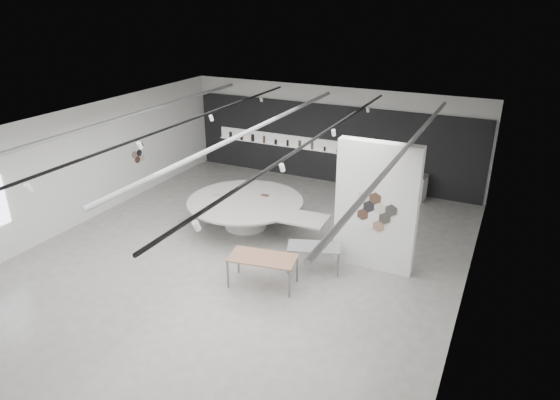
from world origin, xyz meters
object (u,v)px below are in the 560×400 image
at_px(partition_column, 376,207).
at_px(kitchen_counter, 403,185).
at_px(display_island, 247,210).
at_px(sample_table_stone, 314,248).
at_px(sample_table_wood, 263,259).

distance_m(partition_column, kitchen_counter, 5.68).
xyz_separation_m(partition_column, display_island, (-4.35, 0.67, -1.18)).
bearing_deg(partition_column, display_island, 171.27).
relative_size(partition_column, display_island, 0.74).
xyz_separation_m(sample_table_stone, kitchen_counter, (0.98, 6.41, -0.19)).
height_order(display_island, kitchen_counter, kitchen_counter).
bearing_deg(kitchen_counter, display_island, -122.02).
bearing_deg(sample_table_stone, display_island, 151.98).
relative_size(display_island, kitchen_counter, 2.76).
height_order(sample_table_wood, kitchen_counter, kitchen_counter).
xyz_separation_m(display_island, sample_table_wood, (2.05, -2.85, 0.13)).
distance_m(sample_table_wood, kitchen_counter, 7.92).
bearing_deg(display_island, sample_table_stone, -30.10).
bearing_deg(display_island, sample_table_wood, -56.38).
xyz_separation_m(sample_table_wood, kitchen_counter, (1.88, 7.69, -0.27)).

